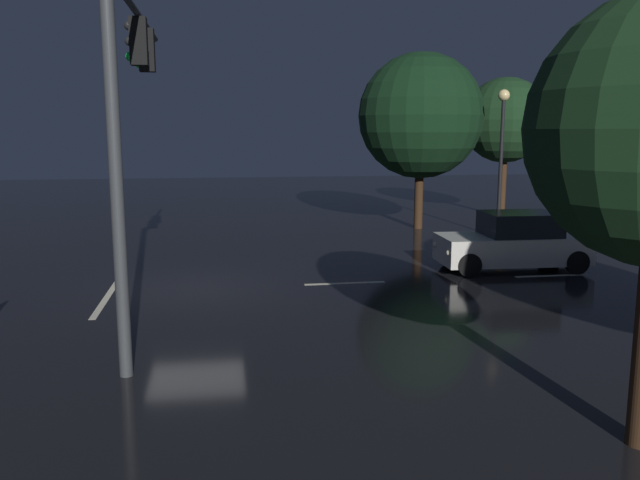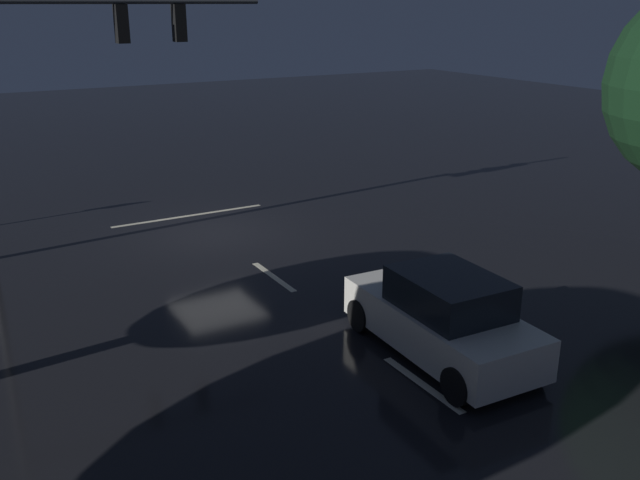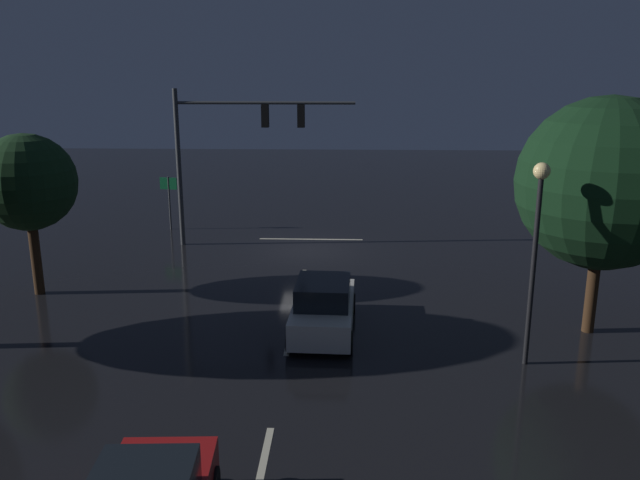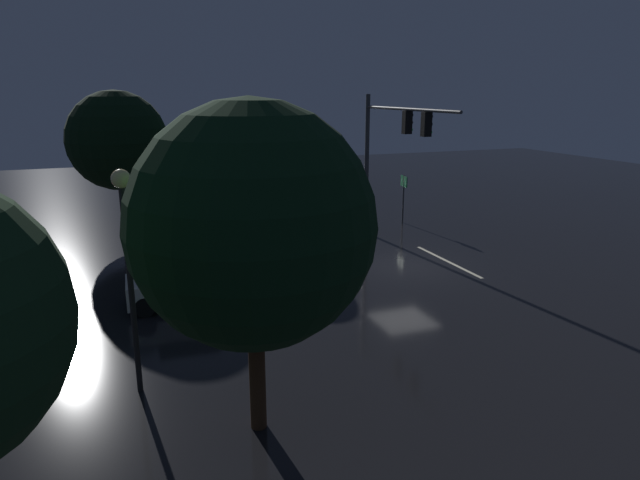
{
  "view_description": "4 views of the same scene",
  "coord_description": "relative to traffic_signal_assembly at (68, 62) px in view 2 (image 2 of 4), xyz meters",
  "views": [
    {
      "loc": [
        16.7,
        0.74,
        4.09
      ],
      "look_at": [
        -0.66,
        3.42,
        1.09
      ],
      "focal_mm": 36.29,
      "sensor_mm": 36.0,
      "label": 1
    },
    {
      "loc": [
        7.12,
        18.67,
        6.49
      ],
      "look_at": [
        -0.96,
        4.66,
        1.0
      ],
      "focal_mm": 39.31,
      "sensor_mm": 36.0,
      "label": 2
    },
    {
      "loc": [
        -1.63,
        27.68,
        7.76
      ],
      "look_at": [
        -0.63,
        2.65,
        1.21
      ],
      "focal_mm": 35.7,
      "sensor_mm": 36.0,
      "label": 3
    },
    {
      "loc": [
        -19.98,
        11.54,
        7.28
      ],
      "look_at": [
        0.66,
        3.69,
        1.36
      ],
      "focal_mm": 31.22,
      "sensor_mm": 36.0,
      "label": 4
    }
  ],
  "objects": [
    {
      "name": "ground_plane",
      "position": [
        -3.45,
        0.92,
        -5.02
      ],
      "size": [
        80.0,
        80.0,
        0.0
      ],
      "primitive_type": "plane",
      "color": "black"
    },
    {
      "name": "traffic_signal_assembly",
      "position": [
        0.0,
        0.0,
        0.0
      ],
      "size": [
        8.11,
        0.47,
        7.15
      ],
      "color": "#383A3D",
      "rests_on": "ground_plane"
    },
    {
      "name": "lane_dash_far",
      "position": [
        -3.45,
        4.92,
        -5.01
      ],
      "size": [
        0.16,
        2.2,
        0.01
      ],
      "primitive_type": "cube",
      "rotation": [
        0.0,
        0.0,
        1.57
      ],
      "color": "beige",
      "rests_on": "ground_plane"
    },
    {
      "name": "lane_dash_mid",
      "position": [
        -3.45,
        10.92,
        -5.01
      ],
      "size": [
        0.16,
        2.2,
        0.01
      ],
      "primitive_type": "cube",
      "rotation": [
        0.0,
        0.0,
        1.57
      ],
      "color": "beige",
      "rests_on": "ground_plane"
    },
    {
      "name": "stop_bar",
      "position": [
        -3.45,
        -1.19,
        -5.01
      ],
      "size": [
        5.0,
        0.16,
        0.01
      ],
      "primitive_type": "cube",
      "color": "beige",
      "rests_on": "ground_plane"
    },
    {
      "name": "car_approaching",
      "position": [
        -4.44,
        10.2,
        -4.22
      ],
      "size": [
        2.04,
        4.42,
        1.7
      ],
      "color": "silver",
      "rests_on": "ground_plane"
    }
  ]
}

